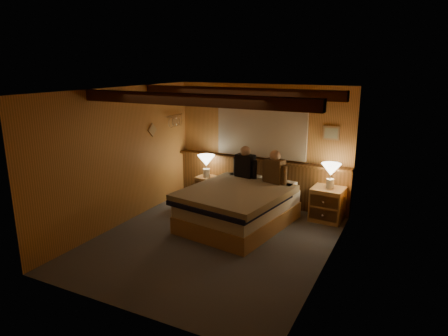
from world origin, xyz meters
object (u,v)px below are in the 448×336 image
Objects in this scene: person_left at (245,164)px; nightstand_left at (208,188)px; bed at (238,206)px; lamp_right at (331,171)px; person_right at (275,169)px; lamp_left at (206,162)px; duffel_bag at (189,203)px; nightstand_right at (327,204)px.

nightstand_left is at bearing 173.57° from person_left.
person_left is at bearing 114.06° from bed.
lamp_right is 0.73× the size of person_right.
lamp_left is 1.01m from person_left.
bed is at bearing -145.25° from lamp_right.
lamp_right is 2.75m from duffel_bag.
lamp_right reaches higher than bed.
nightstand_left is 1.78m from person_right.
nightstand_left is 1.21m from person_left.
lamp_right is 0.99m from person_right.
lamp_left is (-2.52, 0.02, 0.51)m from nightstand_right.
bed is at bearing -65.37° from person_left.
lamp_right is (1.36, 0.95, 0.58)m from bed.
lamp_right reaches higher than lamp_left.
bed is 0.95m from person_left.
bed is 4.16× the size of duffel_bag.
person_left is (-1.54, -0.22, 0.62)m from nightstand_right.
nightstand_right is 1.35× the size of lamp_right.
lamp_left is 0.88× the size of duffel_bag.
duffel_bag is (-0.01, -0.70, -0.67)m from lamp_left.
lamp_right is (2.53, -0.05, 0.69)m from nightstand_left.
lamp_right is 0.86× the size of duffel_bag.
duffel_bag is at bearing -145.68° from person_left.
nightstand_right is 1.67m from person_left.
nightstand_right is at bearing 17.33° from person_left.
lamp_left reaches higher than bed.
person_right reaches higher than lamp_right.
lamp_right is at bearing 43.42° from bed.
lamp_left is at bearing -103.63° from nightstand_left.
person_left is at bearing -168.70° from nightstand_right.
lamp_left reaches higher than duffel_bag.
person_right is (1.61, -0.35, 0.11)m from lamp_left.
nightstand_right reaches higher than duffel_bag.
lamp_right is at bearing -0.49° from lamp_left.
nightstand_left is at bearing -178.30° from person_right.
lamp_left is at bearing -177.10° from person_right.
nightstand_right is 2.62m from duffel_bag.
bed is 1.64m from nightstand_right.
person_right is (0.63, -0.11, 0.00)m from person_left.
person_left is at bearing -7.64° from nightstand_left.
bed is at bearing -32.60° from nightstand_left.
bed is at bearing -29.09° from duffel_bag.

